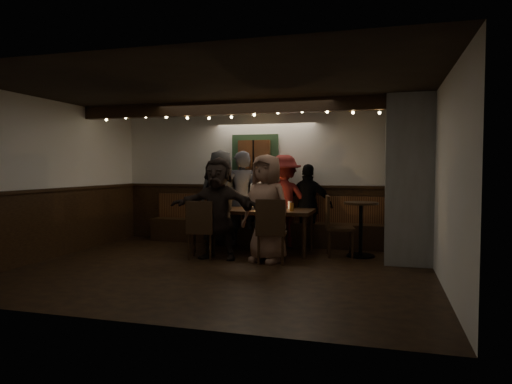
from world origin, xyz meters
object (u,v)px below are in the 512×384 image
(person_d, at_px, (284,201))
(person_g, at_px, (267,208))
(person_b, at_px, (241,198))
(person_e, at_px, (308,206))
(chair_near_left, at_px, (201,226))
(person_f, at_px, (218,208))
(high_top, at_px, (361,222))
(chair_end, at_px, (334,222))
(chair_near_right, at_px, (271,227))
(person_a, at_px, (221,197))
(person_c, at_px, (263,202))
(dining_table, at_px, (253,213))

(person_d, height_order, person_g, person_d)
(person_b, height_order, person_e, person_b)
(chair_near_left, bearing_deg, person_f, 26.56)
(high_top, bearing_deg, chair_end, -168.23)
(person_b, bearing_deg, chair_near_left, 57.95)
(chair_end, distance_m, person_g, 1.26)
(person_b, relative_size, person_d, 1.05)
(chair_near_right, xyz_separation_m, person_a, (-1.40, 1.58, 0.35))
(person_d, height_order, person_f, person_d)
(chair_near_left, bearing_deg, person_g, 6.98)
(chair_near_left, relative_size, person_a, 0.52)
(person_c, height_order, person_f, person_f)
(chair_near_right, distance_m, person_e, 1.72)
(chair_near_right, bearing_deg, person_c, 108.79)
(person_e, relative_size, person_g, 0.92)
(chair_end, bearing_deg, person_f, -157.86)
(person_f, bearing_deg, high_top, 20.91)
(person_e, bearing_deg, chair_near_left, 52.86)
(high_top, bearing_deg, person_d, 156.75)
(person_a, xyz_separation_m, person_e, (1.71, 0.10, -0.14))
(chair_end, xyz_separation_m, person_d, (-1.02, 0.71, 0.29))
(chair_near_right, xyz_separation_m, person_d, (-0.15, 1.62, 0.30))
(chair_near_left, xyz_separation_m, high_top, (2.49, 0.95, 0.04))
(chair_near_right, relative_size, person_d, 0.58)
(chair_near_left, distance_m, person_a, 1.60)
(chair_end, distance_m, person_f, 1.96)
(chair_near_right, distance_m, person_c, 1.80)
(high_top, distance_m, person_c, 2.01)
(chair_near_right, height_order, person_f, person_f)
(dining_table, bearing_deg, high_top, 1.87)
(chair_near_left, height_order, person_d, person_d)
(chair_near_left, relative_size, person_d, 0.55)
(chair_end, bearing_deg, person_e, 125.70)
(chair_near_right, relative_size, chair_end, 0.99)
(person_f, relative_size, person_g, 0.98)
(person_d, distance_m, person_e, 0.47)
(person_b, relative_size, person_c, 1.10)
(chair_near_left, relative_size, chair_end, 0.94)
(person_g, bearing_deg, person_c, 125.72)
(dining_table, relative_size, person_b, 1.17)
(dining_table, relative_size, person_a, 1.16)
(dining_table, xyz_separation_m, person_e, (0.87, 0.75, 0.09))
(person_c, bearing_deg, person_d, 179.17)
(person_a, relative_size, person_c, 1.11)
(person_g, bearing_deg, chair_end, 55.43)
(person_d, bearing_deg, person_g, 73.91)
(person_d, relative_size, person_g, 1.02)
(person_f, distance_m, person_g, 0.82)
(person_g, bearing_deg, person_b, 140.44)
(person_g, bearing_deg, chair_near_left, -154.08)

